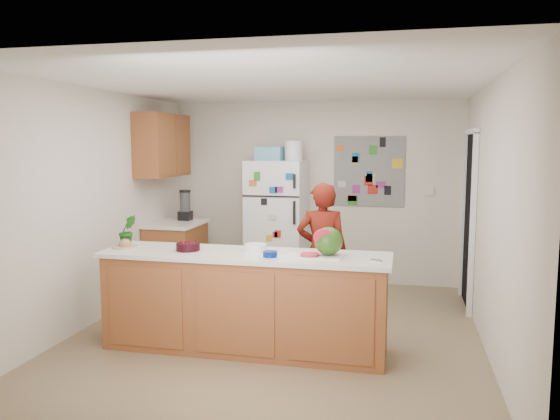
% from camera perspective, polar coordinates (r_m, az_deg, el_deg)
% --- Properties ---
extents(floor, '(4.00, 4.50, 0.02)m').
position_cam_1_polar(floor, '(5.71, -0.23, -12.79)').
color(floor, brown).
rests_on(floor, ground).
extents(wall_back, '(4.00, 0.02, 2.50)m').
position_cam_1_polar(wall_back, '(7.63, 3.61, 1.87)').
color(wall_back, beige).
rests_on(wall_back, ground).
extents(wall_left, '(0.02, 4.50, 2.50)m').
position_cam_1_polar(wall_left, '(6.19, -18.68, 0.37)').
color(wall_left, beige).
rests_on(wall_left, ground).
extents(wall_right, '(0.02, 4.50, 2.50)m').
position_cam_1_polar(wall_right, '(5.34, 21.27, -0.72)').
color(wall_right, beige).
rests_on(wall_right, ground).
extents(ceiling, '(4.00, 4.50, 0.02)m').
position_cam_1_polar(ceiling, '(5.41, -0.25, 13.21)').
color(ceiling, white).
rests_on(ceiling, wall_back).
extents(doorway, '(0.03, 0.85, 2.04)m').
position_cam_1_polar(doorway, '(6.79, 19.22, -1.07)').
color(doorway, black).
rests_on(doorway, ground).
extents(peninsula_base, '(2.60, 0.62, 0.88)m').
position_cam_1_polar(peninsula_base, '(5.16, -3.71, -9.71)').
color(peninsula_base, brown).
rests_on(peninsula_base, floor).
extents(peninsula_top, '(2.68, 0.70, 0.04)m').
position_cam_1_polar(peninsula_top, '(5.05, -3.75, -4.70)').
color(peninsula_top, silver).
rests_on(peninsula_top, peninsula_base).
extents(side_counter_base, '(0.60, 0.80, 0.86)m').
position_cam_1_polar(side_counter_base, '(7.35, -10.78, -4.89)').
color(side_counter_base, brown).
rests_on(side_counter_base, floor).
extents(side_counter_top, '(0.64, 0.84, 0.04)m').
position_cam_1_polar(side_counter_top, '(7.28, -10.86, -1.41)').
color(side_counter_top, silver).
rests_on(side_counter_top, side_counter_base).
extents(upper_cabinets, '(0.35, 1.00, 0.80)m').
position_cam_1_polar(upper_cabinets, '(7.21, -12.15, 6.62)').
color(upper_cabinets, brown).
rests_on(upper_cabinets, wall_left).
extents(refrigerator, '(0.75, 0.70, 1.70)m').
position_cam_1_polar(refrigerator, '(7.39, -0.33, -1.40)').
color(refrigerator, silver).
rests_on(refrigerator, floor).
extents(fridge_top_bin, '(0.35, 0.28, 0.18)m').
position_cam_1_polar(fridge_top_bin, '(7.34, -1.10, 5.91)').
color(fridge_top_bin, '#5999B2').
rests_on(fridge_top_bin, refrigerator).
extents(photo_collage, '(0.95, 0.01, 0.95)m').
position_cam_1_polar(photo_collage, '(7.50, 9.28, 4.01)').
color(photo_collage, slate).
rests_on(photo_collage, wall_back).
extents(person, '(0.60, 0.44, 1.51)m').
position_cam_1_polar(person, '(5.92, 4.41, -4.40)').
color(person, '#60150C').
rests_on(person, floor).
extents(blender_appliance, '(0.14, 0.14, 0.38)m').
position_cam_1_polar(blender_appliance, '(7.42, -9.88, 0.41)').
color(blender_appliance, black).
rests_on(blender_appliance, side_counter_top).
extents(cutting_board, '(0.41, 0.32, 0.01)m').
position_cam_1_polar(cutting_board, '(4.88, 4.34, -4.79)').
color(cutting_board, silver).
rests_on(cutting_board, peninsula_top).
extents(watermelon, '(0.25, 0.25, 0.25)m').
position_cam_1_polar(watermelon, '(4.87, 5.09, -3.25)').
color(watermelon, '#174F11').
rests_on(watermelon, cutting_board).
extents(watermelon_slice, '(0.16, 0.16, 0.02)m').
position_cam_1_polar(watermelon_slice, '(4.85, 3.12, -4.67)').
color(watermelon_slice, red).
rests_on(watermelon_slice, cutting_board).
extents(cherry_bowl, '(0.28, 0.28, 0.07)m').
position_cam_1_polar(cherry_bowl, '(5.21, -9.59, -3.81)').
color(cherry_bowl, black).
rests_on(cherry_bowl, peninsula_top).
extents(white_bowl, '(0.22, 0.22, 0.06)m').
position_cam_1_polar(white_bowl, '(5.15, -2.55, -3.89)').
color(white_bowl, white).
rests_on(white_bowl, peninsula_top).
extents(cobalt_bowl, '(0.15, 0.15, 0.05)m').
position_cam_1_polar(cobalt_bowl, '(4.85, -1.04, -4.63)').
color(cobalt_bowl, navy).
rests_on(cobalt_bowl, peninsula_top).
extents(plate, '(0.31, 0.31, 0.02)m').
position_cam_1_polar(plate, '(5.49, -15.88, -3.71)').
color(plate, beige).
rests_on(plate, peninsula_top).
extents(paper_towel, '(0.24, 0.23, 0.02)m').
position_cam_1_polar(paper_towel, '(4.86, 0.70, -4.78)').
color(paper_towel, silver).
rests_on(paper_towel, peninsula_top).
extents(keys, '(0.11, 0.08, 0.01)m').
position_cam_1_polar(keys, '(4.75, 9.98, -5.21)').
color(keys, slate).
rests_on(keys, peninsula_top).
extents(potted_plant, '(0.22, 0.22, 0.31)m').
position_cam_1_polar(potted_plant, '(5.52, -15.64, -2.10)').
color(potted_plant, '#114310').
rests_on(potted_plant, peninsula_top).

